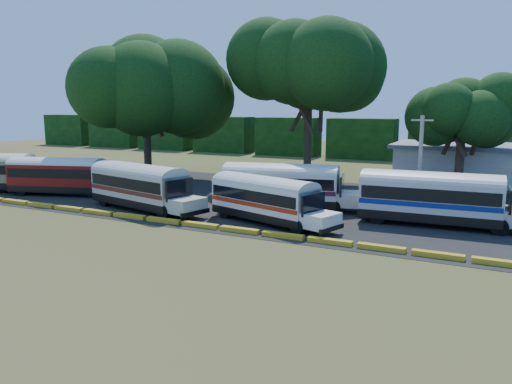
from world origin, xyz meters
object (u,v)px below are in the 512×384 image
at_px(bus_white_red, 266,197).
at_px(tree_west, 145,81).
at_px(bus_cream_west, 141,184).
at_px(bus_red, 60,174).

xyz_separation_m(bus_white_red, tree_west, (-19.77, 12.10, 8.64)).
bearing_deg(bus_cream_west, tree_west, 139.89).
bearing_deg(tree_west, bus_red, -97.98).
distance_m(bus_red, bus_white_red, 21.31).
relative_size(bus_cream_west, bus_white_red, 1.11).
height_order(bus_red, tree_west, tree_west).
relative_size(bus_white_red, tree_west, 0.66).
height_order(bus_cream_west, bus_white_red, bus_cream_west).
bearing_deg(tree_west, bus_white_red, -31.47).
relative_size(bus_red, tree_west, 0.70).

